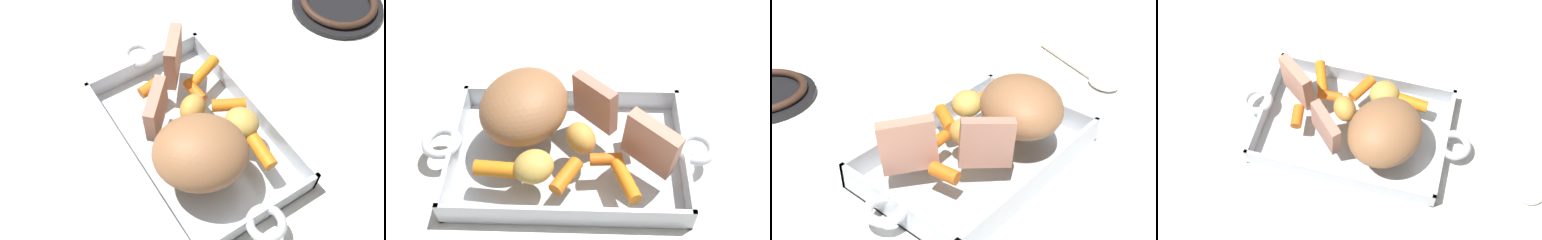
# 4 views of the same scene
# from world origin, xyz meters

# --- Properties ---
(ground_plane) EXTENTS (2.27, 2.27, 0.00)m
(ground_plane) POSITION_xyz_m (0.00, 0.00, 0.00)
(ground_plane) COLOR white
(roasting_dish) EXTENTS (0.44, 0.23, 0.04)m
(roasting_dish) POSITION_xyz_m (0.00, 0.00, 0.01)
(roasting_dish) COLOR silver
(roasting_dish) RESTS_ON ground_plane
(pork_roast) EXTENTS (0.17, 0.18, 0.09)m
(pork_roast) POSITION_xyz_m (0.06, -0.03, 0.09)
(pork_roast) COLOR #9D6B44
(pork_roast) RESTS_ON roasting_dish
(roast_slice_outer) EXTENTS (0.07, 0.07, 0.08)m
(roast_slice_outer) POSITION_xyz_m (-0.04, -0.05, 0.08)
(roast_slice_outer) COLOR tan
(roast_slice_outer) RESTS_ON roasting_dish
(roast_slice_thin) EXTENTS (0.08, 0.07, 0.08)m
(roast_slice_thin) POSITION_xyz_m (-0.11, 0.03, 0.08)
(roast_slice_thin) COLOR tan
(roast_slice_thin) RESTS_ON roasting_dish
(baby_carrot_short) EXTENTS (0.04, 0.07, 0.02)m
(baby_carrot_short) POSITION_xyz_m (-0.08, 0.07, 0.05)
(baby_carrot_short) COLOR orange
(baby_carrot_short) RESTS_ON roasting_dish
(baby_carrot_long) EXTENTS (0.03, 0.04, 0.02)m
(baby_carrot_long) POSITION_xyz_m (-0.10, -0.02, 0.05)
(baby_carrot_long) COLOR orange
(baby_carrot_long) RESTS_ON roasting_dish
(baby_carrot_northeast) EXTENTS (0.07, 0.03, 0.02)m
(baby_carrot_northeast) POSITION_xyz_m (0.09, 0.06, 0.05)
(baby_carrot_northeast) COLOR orange
(baby_carrot_northeast) RESTS_ON roasting_dish
(baby_carrot_southwest) EXTENTS (0.05, 0.02, 0.02)m
(baby_carrot_southwest) POSITION_xyz_m (-0.05, 0.04, 0.05)
(baby_carrot_southwest) COLOR orange
(baby_carrot_southwest) RESTS_ON roasting_dish
(baby_carrot_southeast) EXTENTS (0.05, 0.06, 0.02)m
(baby_carrot_southeast) POSITION_xyz_m (-0.00, 0.07, 0.05)
(baby_carrot_southeast) COLOR orange
(baby_carrot_southeast) RESTS_ON roasting_dish
(potato_halved) EXTENTS (0.06, 0.06, 0.04)m
(potato_halved) POSITION_xyz_m (-0.02, 0.01, 0.06)
(potato_halved) COLOR gold
(potato_halved) RESTS_ON roasting_dish
(potato_golden_small) EXTENTS (0.07, 0.07, 0.04)m
(potato_golden_small) POSITION_xyz_m (0.04, 0.06, 0.06)
(potato_golden_small) COLOR gold
(potato_golden_small) RESTS_ON roasting_dish
(serving_spoon) EXTENTS (0.12, 0.23, 0.02)m
(serving_spoon) POSITION_xyz_m (0.36, 0.02, 0.01)
(serving_spoon) COLOR white
(serving_spoon) RESTS_ON ground_plane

